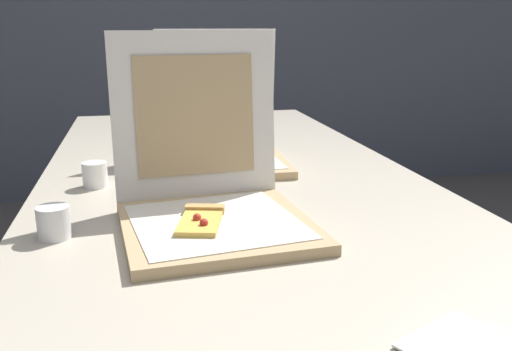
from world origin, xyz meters
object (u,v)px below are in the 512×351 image
at_px(napkin_pile, 475,350).
at_px(cup_white_mid, 95,175).
at_px(table, 235,196).
at_px(pizza_box_middle, 220,145).
at_px(cup_white_near_left, 54,222).
at_px(cup_white_far, 139,144).
at_px(pizza_box_front, 211,199).

bearing_deg(napkin_pile, cup_white_mid, 120.69).
xyz_separation_m(table, napkin_pile, (0.16, -0.83, 0.04)).
height_order(pizza_box_middle, cup_white_near_left, pizza_box_middle).
xyz_separation_m(cup_white_mid, cup_white_near_left, (-0.05, -0.34, 0.00)).
bearing_deg(cup_white_far, cup_white_near_left, -103.50).
bearing_deg(cup_white_near_left, table, 38.83).
xyz_separation_m(pizza_box_front, cup_white_near_left, (-0.30, -0.01, -0.02)).
height_order(pizza_box_middle, cup_white_mid, pizza_box_middle).
xyz_separation_m(cup_white_near_left, napkin_pile, (0.56, -0.51, -0.03)).
bearing_deg(table, cup_white_far, 123.04).
bearing_deg(table, pizza_box_front, -107.73).
bearing_deg(napkin_pile, pizza_box_middle, 99.14).
bearing_deg(pizza_box_front, napkin_pile, -68.62).
height_order(pizza_box_front, cup_white_near_left, pizza_box_front).
bearing_deg(table, cup_white_mid, 176.76).
relative_size(pizza_box_front, pizza_box_middle, 1.12).
relative_size(table, pizza_box_middle, 6.19).
bearing_deg(cup_white_mid, pizza_box_front, -53.42).
xyz_separation_m(table, cup_white_far, (-0.24, 0.36, 0.07)).
distance_m(pizza_box_middle, napkin_pile, 1.04).
bearing_deg(napkin_pile, cup_white_near_left, 137.68).
bearing_deg(pizza_box_front, cup_white_near_left, 176.61).
distance_m(table, pizza_box_middle, 0.22).
relative_size(cup_white_mid, cup_white_near_left, 1.00).
bearing_deg(cup_white_far, pizza_box_middle, -36.43).
distance_m(cup_white_far, napkin_pile, 1.25).
distance_m(table, pizza_box_front, 0.34).
bearing_deg(pizza_box_middle, pizza_box_front, -98.36).
xyz_separation_m(cup_white_far, cup_white_near_left, (-0.16, -0.68, 0.00)).
distance_m(pizza_box_middle, cup_white_near_left, 0.65).
xyz_separation_m(pizza_box_middle, cup_white_far, (-0.23, 0.17, -0.02)).
xyz_separation_m(pizza_box_middle, napkin_pile, (0.16, -1.02, -0.05)).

